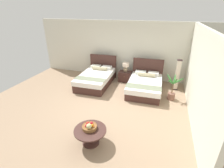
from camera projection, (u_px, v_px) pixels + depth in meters
ground_plane at (106, 108)px, 5.92m from camera, size 9.26×9.90×0.02m
wall_back at (127, 50)px, 8.07m from camera, size 9.26×0.12×2.74m
wall_side_right at (200, 78)px, 4.91m from camera, size 0.12×5.50×2.74m
bed_near_window at (96, 78)px, 7.65m from camera, size 1.39×2.23×1.14m
bed_near_corner at (145, 85)px, 7.04m from camera, size 1.42×2.13×1.15m
nightstand at (125, 76)px, 8.01m from camera, size 0.60×0.47×0.48m
table_lamp at (126, 66)px, 7.82m from camera, size 0.31×0.31×0.43m
coffee_table at (90, 133)px, 4.26m from camera, size 0.83×0.83×0.44m
fruit_bowl at (89, 127)px, 4.22m from camera, size 0.39×0.39×0.21m
floor_lamp_corner at (177, 75)px, 7.03m from camera, size 0.20×0.20×1.33m
potted_palm at (172, 92)px, 6.37m from camera, size 0.62×0.54×1.00m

